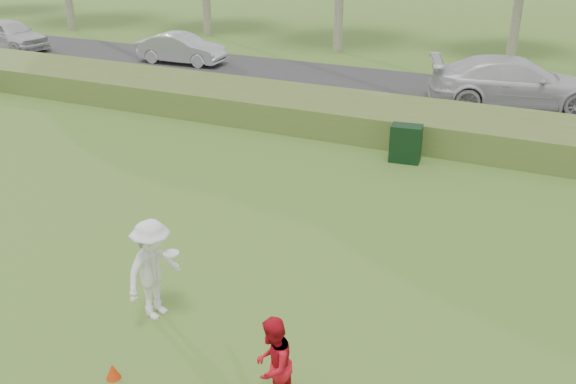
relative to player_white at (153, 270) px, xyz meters
The scene contains 10 objects.
ground 1.68m from the player_white, 37.92° to the right, with size 120.00×120.00×0.00m, color #426C24.
reed_strip 11.21m from the player_white, 84.34° to the left, with size 80.00×3.00×0.90m, color #4E6829.
park_road 16.20m from the player_white, 86.09° to the left, with size 80.00×6.00×0.06m, color #2D2D2D.
player_white is the anchor object (origin of this frame).
player_red 3.10m from the player_white, 22.91° to the right, with size 0.73×0.57×1.50m, color red.
cone_orange 1.88m from the player_white, 77.94° to the right, with size 0.23×0.23×0.25m, color red.
utility_cabinet 9.29m from the player_white, 77.47° to the left, with size 0.85×0.53×1.06m, color black.
car_left 24.99m from the player_white, 141.41° to the left, with size 1.72×4.28×1.46m, color silver.
car_mid 19.49m from the player_white, 121.80° to the left, with size 1.38×3.96×1.31m, color silver.
car_right 16.21m from the player_white, 75.28° to the left, with size 2.41×5.94×1.72m, color silver.
Camera 1 is at (4.93, -6.78, 6.65)m, focal length 40.00 mm.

